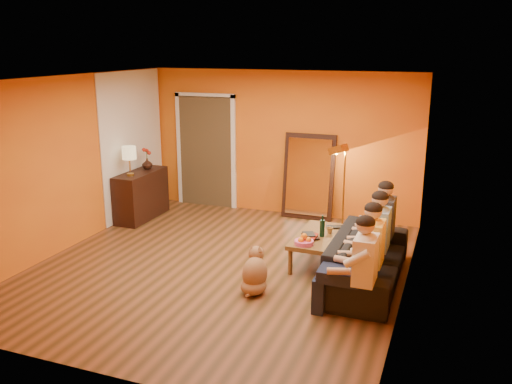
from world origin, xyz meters
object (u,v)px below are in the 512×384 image
at_px(person_mid_left, 373,251).
at_px(vase, 147,164).
at_px(person_mid_right, 379,236).
at_px(tumbler, 330,230).
at_px(person_far_right, 385,224).
at_px(table_lamp, 130,161).
at_px(dog, 255,270).
at_px(person_far_left, 365,268).
at_px(mirror_frame, 309,176).
at_px(wine_bottle, 322,226).
at_px(sofa, 367,259).
at_px(floor_lamp, 344,189).
at_px(laptop, 337,228).
at_px(coffee_table, 319,249).
at_px(sideboard, 141,195).

distance_m(person_mid_left, vase, 4.82).
bearing_deg(person_mid_right, tumbler, 150.57).
bearing_deg(person_far_right, table_lamp, 175.29).
bearing_deg(person_mid_left, tumbler, 127.67).
bearing_deg(person_mid_left, dog, -165.17).
bearing_deg(person_far_left, tumbler, 116.26).
bearing_deg(person_mid_right, mirror_frame, 124.61).
relative_size(person_far_right, wine_bottle, 3.94).
bearing_deg(sofa, floor_lamp, 20.72).
distance_m(sofa, person_mid_left, 0.55).
distance_m(mirror_frame, dog, 3.25).
bearing_deg(laptop, floor_lamp, 78.40).
distance_m(coffee_table, person_mid_right, 1.01).
distance_m(person_far_left, tumbler, 1.71).
relative_size(floor_lamp, vase, 7.41).
relative_size(mirror_frame, vase, 7.82).
bearing_deg(person_far_left, floor_lamp, 106.28).
height_order(sideboard, person_far_left, person_far_left).
distance_m(coffee_table, tumbler, 0.30).
relative_size(sideboard, tumbler, 12.93).
xyz_separation_m(floor_lamp, person_mid_left, (0.84, -2.33, -0.11)).
distance_m(floor_lamp, vase, 3.55).
xyz_separation_m(sofa, laptop, (-0.56, 0.75, 0.12)).
xyz_separation_m(sofa, person_far_right, (0.13, 0.65, 0.29)).
relative_size(person_far_right, tumbler, 13.36).
bearing_deg(table_lamp, person_mid_right, -11.76).
distance_m(dog, tumbler, 1.49).
xyz_separation_m(sofa, vase, (-4.24, 1.56, 0.63)).
relative_size(coffee_table, laptop, 3.94).
bearing_deg(sofa, tumbler, 49.87).
bearing_deg(sofa, person_far_left, -172.59).
relative_size(dog, tumbler, 6.51).
height_order(sideboard, person_far_right, person_far_right).
bearing_deg(sofa, person_far_right, -11.31).
relative_size(dog, person_far_right, 0.49).
xyz_separation_m(table_lamp, person_far_left, (4.37, -2.01, -0.49)).
xyz_separation_m(coffee_table, vase, (-3.50, 1.16, 0.74)).
height_order(dog, vase, vase).
bearing_deg(dog, table_lamp, 123.89).
distance_m(mirror_frame, person_mid_right, 2.79).
height_order(coffee_table, person_far_left, person_far_left).
height_order(dog, wine_bottle, wine_bottle).
height_order(person_mid_right, tumbler, person_mid_right).
distance_m(wine_bottle, tumbler, 0.22).
relative_size(sofa, person_mid_left, 1.78).
height_order(coffee_table, dog, dog).
distance_m(coffee_table, floor_lamp, 1.56).
relative_size(floor_lamp, tumbler, 15.77).
bearing_deg(person_far_left, laptop, 111.53).
bearing_deg(vase, tumbler, -15.97).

